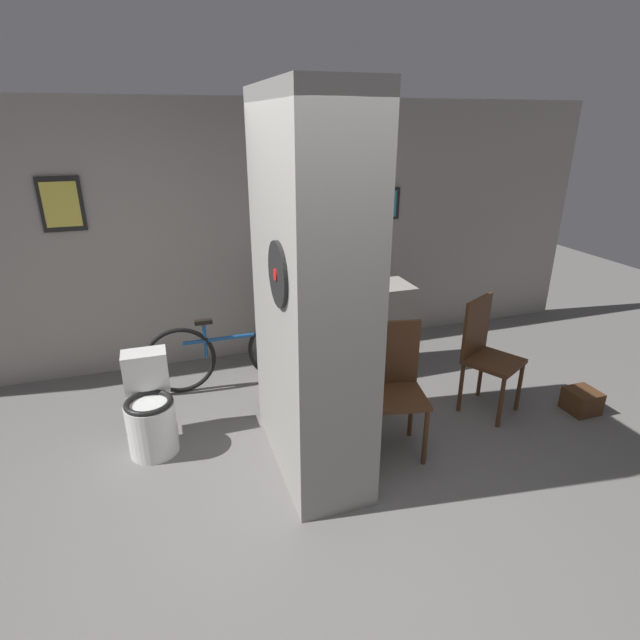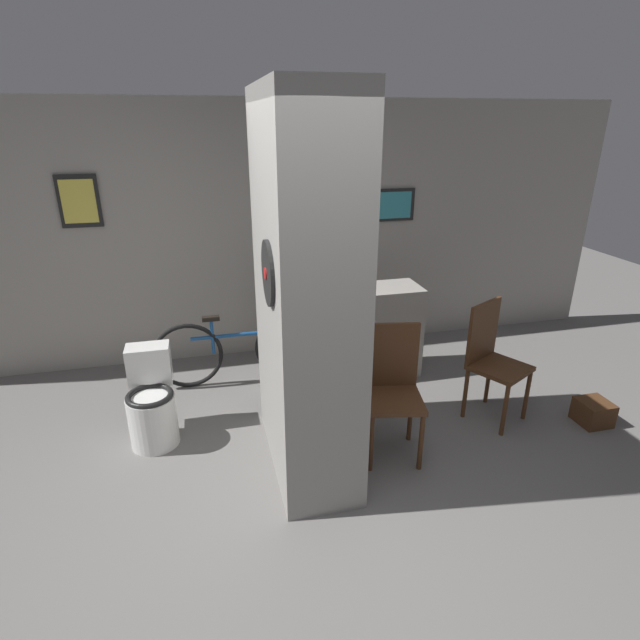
# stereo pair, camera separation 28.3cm
# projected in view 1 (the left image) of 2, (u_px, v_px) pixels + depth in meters

# --- Properties ---
(ground_plane) EXTENTS (14.00, 14.00, 0.00)m
(ground_plane) POSITION_uv_depth(u_px,v_px,m) (326.00, 517.00, 3.23)
(ground_plane) COLOR slate
(wall_back) EXTENTS (8.00, 0.09, 2.60)m
(wall_back) POSITION_uv_depth(u_px,v_px,m) (243.00, 235.00, 5.06)
(wall_back) COLOR gray
(wall_back) RESTS_ON ground_plane
(pillar_center) EXTENTS (0.56, 1.26, 2.60)m
(pillar_center) POSITION_uv_depth(u_px,v_px,m) (310.00, 296.00, 3.33)
(pillar_center) COLOR gray
(pillar_center) RESTS_ON ground_plane
(counter_shelf) EXTENTS (1.44, 0.44, 0.90)m
(counter_shelf) POSITION_uv_depth(u_px,v_px,m) (340.00, 333.00, 4.89)
(counter_shelf) COLOR gray
(counter_shelf) RESTS_ON ground_plane
(toilet) EXTENTS (0.37, 0.53, 0.74)m
(toilet) POSITION_uv_depth(u_px,v_px,m) (150.00, 412.00, 3.82)
(toilet) COLOR silver
(toilet) RESTS_ON ground_plane
(chair_near_pillar) EXTENTS (0.49, 0.49, 1.01)m
(chair_near_pillar) POSITION_uv_depth(u_px,v_px,m) (394.00, 382.00, 3.76)
(chair_near_pillar) COLOR #4C2D19
(chair_near_pillar) RESTS_ON ground_plane
(chair_by_doorway) EXTENTS (0.56, 0.56, 1.01)m
(chair_by_doorway) POSITION_uv_depth(u_px,v_px,m) (486.00, 350.00, 4.27)
(chair_by_doorway) COLOR #4C2D19
(chair_by_doorway) RESTS_ON ground_plane
(bicycle) EXTENTS (1.61, 0.42, 0.70)m
(bicycle) POSITION_uv_depth(u_px,v_px,m) (232.00, 352.00, 4.74)
(bicycle) COLOR black
(bicycle) RESTS_ON ground_plane
(bottle_tall) EXTENTS (0.06, 0.06, 0.24)m
(bottle_tall) POSITION_uv_depth(u_px,v_px,m) (334.00, 281.00, 4.68)
(bottle_tall) COLOR silver
(bottle_tall) RESTS_ON counter_shelf
(floor_crate) EXTENTS (0.25, 0.25, 0.20)m
(floor_crate) POSITION_uv_depth(u_px,v_px,m) (582.00, 401.00, 4.38)
(floor_crate) COLOR #4C2D19
(floor_crate) RESTS_ON ground_plane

